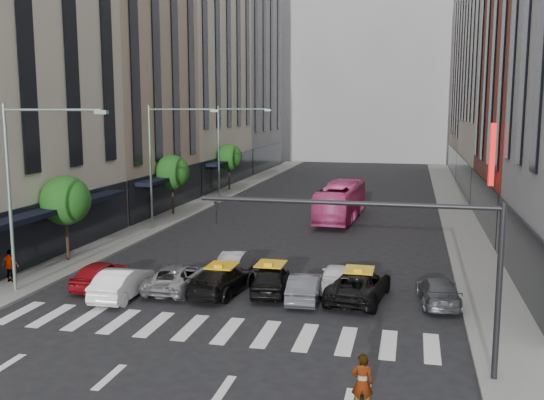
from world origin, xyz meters
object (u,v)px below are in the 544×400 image
Objects in this scene: streetlamp_far at (228,139)px; pedestrian_far at (10,266)px; taxi_center at (271,279)px; bus at (341,202)px; car_white_front at (123,283)px; car_red at (101,274)px; streetlamp_near at (26,173)px; taxi_left at (222,280)px; streetlamp_mid at (162,150)px.

pedestrian_far is at bearing -93.86° from streetlamp_far.
taxi_center is 20.47m from bus.
car_red is at bearing -36.03° from car_white_front.
streetlamp_near reaches higher than car_red.
pedestrian_far is (-14.25, -21.96, -0.50)m from bus.
streetlamp_far reaches higher than taxi_left.
bus reaches higher than taxi_center.
streetlamp_near and streetlamp_mid have the same top height.
bus is (3.28, 20.98, 0.80)m from taxi_left.
streetlamp_near is 0.84× the size of bus.
taxi_left is (8.90, -29.79, -5.21)m from streetlamp_far.
streetlamp_far is (0.00, 16.00, 0.00)m from streetlamp_mid.
taxi_left is at bearing -161.33° from car_white_front.
taxi_left is at bearing -73.37° from streetlamp_far.
pedestrian_far is (-10.97, -0.98, 0.30)m from taxi_left.
streetlamp_near is 6.87m from car_white_front.
streetlamp_mid is at bearing 33.73° from bus.
streetlamp_far is 31.53m from taxi_left.
car_red is at bearing 69.13° from bus.
streetlamp_far reaches higher than pedestrian_far.
streetlamp_far is at bearing -85.10° from car_red.
bus reaches higher than car_red.
bus is at bearing -99.87° from taxi_center.
car_white_front is at bearing -73.85° from streetlamp_mid.
taxi_left is (6.25, 0.38, 0.00)m from car_red.
streetlamp_far is at bearing 90.00° from streetlamp_near.
pedestrian_far is at bearing 60.19° from bus.
streetlamp_far is 0.84× the size of bus.
bus is (7.71, 22.61, 0.77)m from car_white_front.
streetlamp_far reaches higher than bus.
streetlamp_far is (0.00, 32.00, 0.00)m from streetlamp_near.
taxi_left is 2.36m from taxi_center.
streetlamp_mid is 17.22m from taxi_left.
streetlamp_near is at bearing 34.56° from car_red.
bus is (12.17, -8.81, -4.41)m from streetlamp_far.
car_white_front is 2.60× the size of pedestrian_far.
car_red is at bearing -0.90° from taxi_center.
pedestrian_far reaches higher than car_red.
bus is (12.17, 7.19, -4.41)m from streetlamp_mid.
streetlamp_near reaches higher than bus.
taxi_center is at bearing -173.89° from car_red.
car_white_front is (4.47, -31.42, -5.18)m from streetlamp_far.
streetlamp_mid is at bearing -49.81° from taxi_left.
streetlamp_far is 15.66m from bus.
streetlamp_near is 2.10× the size of taxi_center.
pedestrian_far is (-6.54, 0.65, 0.27)m from car_white_front.
car_white_front is 4.72m from taxi_left.
streetlamp_mid is 2.10× the size of taxi_center.
streetlamp_far is at bearing -32.72° from bus.
bus is at bearing 30.55° from streetlamp_mid.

